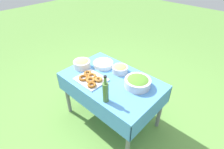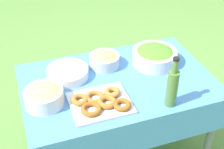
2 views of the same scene
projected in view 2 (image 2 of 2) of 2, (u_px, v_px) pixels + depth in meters
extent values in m
cube|color=#4C8CD1|center=(118.00, 82.00, 1.99)|extent=(1.21, 0.78, 0.02)
cube|color=#4C8CD1|center=(100.00, 66.00, 2.35)|extent=(1.21, 0.01, 0.22)
cube|color=#4C8CD1|center=(140.00, 138.00, 1.77)|extent=(1.21, 0.01, 0.22)
cube|color=#4C8CD1|center=(196.00, 79.00, 2.22)|extent=(0.01, 0.78, 0.22)
cube|color=#4C8CD1|center=(25.00, 117.00, 1.90)|extent=(0.01, 0.78, 0.22)
cylinder|color=slate|center=(165.00, 80.00, 2.59)|extent=(0.05, 0.05, 0.67)
cylinder|color=slate|center=(33.00, 109.00, 2.30)|extent=(0.05, 0.05, 0.67)
cylinder|color=slate|center=(210.00, 135.00, 2.08)|extent=(0.05, 0.05, 0.67)
cylinder|color=silver|center=(154.00, 57.00, 2.12)|extent=(0.30, 0.30, 0.10)
ellipsoid|color=#51892D|center=(155.00, 53.00, 2.10)|extent=(0.26, 0.26, 0.07)
cylinder|color=silver|center=(44.00, 97.00, 1.77)|extent=(0.22, 0.22, 0.10)
ellipsoid|color=tan|center=(43.00, 93.00, 1.75)|extent=(0.20, 0.20, 0.07)
cube|color=silver|center=(100.00, 103.00, 1.79)|extent=(0.34, 0.29, 0.02)
torus|color=#A36628|center=(80.00, 100.00, 1.78)|extent=(0.14, 0.14, 0.03)
torus|color=#B27533|center=(112.00, 92.00, 1.83)|extent=(0.11, 0.11, 0.03)
torus|color=#A36628|center=(107.00, 102.00, 1.76)|extent=(0.15, 0.15, 0.03)
torus|color=#93561E|center=(91.00, 109.00, 1.72)|extent=(0.17, 0.17, 0.03)
torus|color=#A36628|center=(95.00, 97.00, 1.80)|extent=(0.15, 0.15, 0.03)
torus|color=#93561E|center=(122.00, 105.00, 1.75)|extent=(0.14, 0.14, 0.03)
cylinder|color=white|center=(68.00, 76.00, 2.01)|extent=(0.27, 0.27, 0.01)
cylinder|color=white|center=(68.00, 74.00, 2.00)|extent=(0.27, 0.27, 0.01)
cylinder|color=white|center=(68.00, 73.00, 2.00)|extent=(0.27, 0.27, 0.01)
cylinder|color=white|center=(68.00, 71.00, 1.99)|extent=(0.27, 0.27, 0.01)
cylinder|color=white|center=(67.00, 70.00, 1.98)|extent=(0.27, 0.27, 0.01)
cylinder|color=#4C7238|center=(172.00, 89.00, 1.73)|extent=(0.07, 0.07, 0.22)
cylinder|color=#4C7238|center=(175.00, 66.00, 1.64)|extent=(0.03, 0.03, 0.08)
cylinder|color=black|center=(176.00, 59.00, 1.62)|extent=(0.03, 0.03, 0.02)
cylinder|color=#B2B7BC|center=(104.00, 61.00, 2.09)|extent=(0.20, 0.20, 0.08)
ellipsoid|color=tan|center=(104.00, 57.00, 2.08)|extent=(0.18, 0.18, 0.07)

